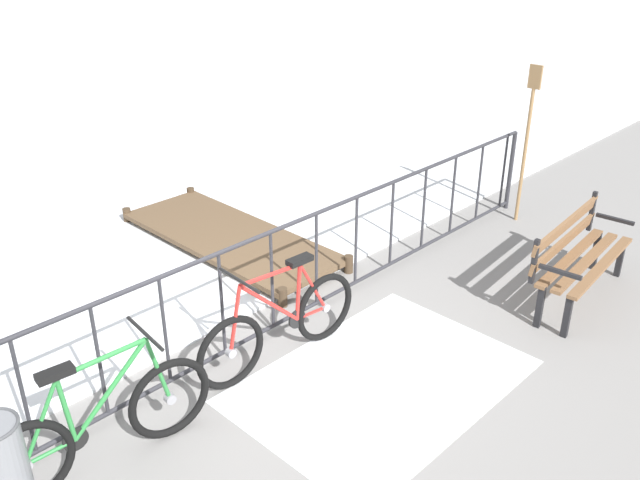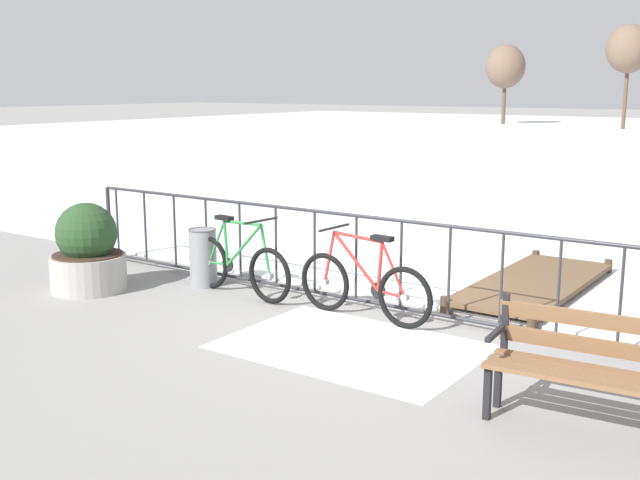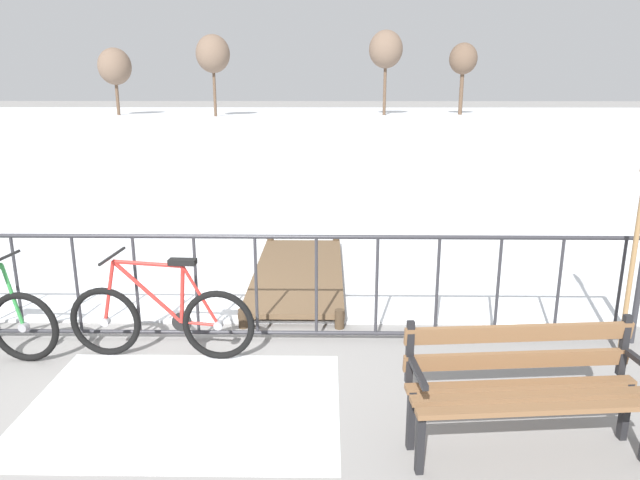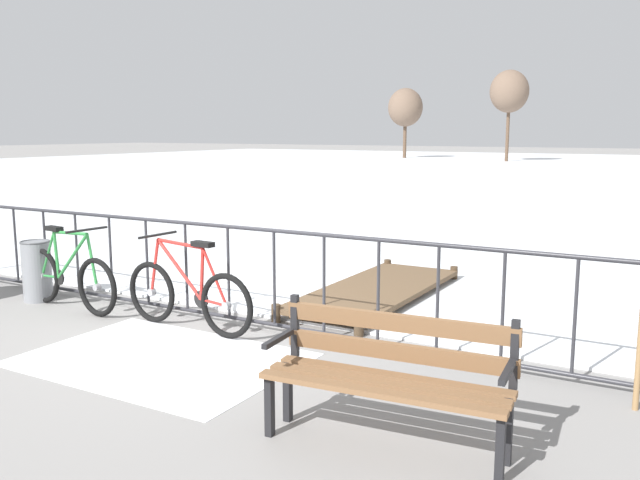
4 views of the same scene
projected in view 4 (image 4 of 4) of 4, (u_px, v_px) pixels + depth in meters
name	position (u px, v px, depth m)	size (l,w,h in m)	color
ground_plane	(208.00, 321.00, 7.31)	(160.00, 160.00, 0.00)	gray
frozen_pond	(595.00, 174.00, 31.64)	(80.00, 56.00, 0.03)	white
snow_patch	(161.00, 359.00, 6.07)	(2.42, 1.70, 0.01)	white
railing_fence	(207.00, 270.00, 7.22)	(9.06, 0.06, 1.07)	#2D2D33
bicycle_near_railing	(188.00, 295.00, 6.91)	(1.71, 0.52, 0.97)	black
bicycle_second	(68.00, 278.00, 7.73)	(1.71, 0.52, 0.97)	black
park_bench	(389.00, 369.00, 4.37)	(1.64, 0.62, 0.89)	brown
trash_bin	(37.00, 270.00, 8.12)	(0.35, 0.35, 0.73)	gray
wooden_dock	(376.00, 290.00, 8.22)	(1.10, 3.01, 0.20)	brown
tree_far_west	(509.00, 92.00, 43.92)	(2.50, 2.50, 5.93)	brown
tree_west_mid	(405.00, 108.00, 49.50)	(2.53, 2.53, 5.11)	brown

